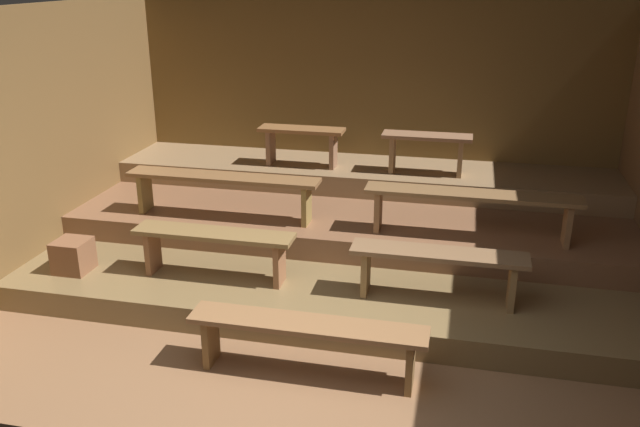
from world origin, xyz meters
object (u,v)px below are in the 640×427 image
object	(u,v)px
bench_middle_left	(223,183)
bench_upper_left	(302,138)
bench_middle_right	(471,201)
wooden_crate_lower	(73,256)
bench_lower_left	(214,242)
bench_lower_right	(438,263)
bench_upper_right	(427,145)
bench_floor_center	(307,333)

from	to	relation	value
bench_middle_left	bench_upper_left	bearing A→B (deg)	67.22
bench_middle_right	wooden_crate_lower	bearing A→B (deg)	-163.39
bench_middle_right	bench_upper_left	xyz separation A→B (m)	(-1.89, 1.19, 0.19)
bench_middle_right	bench_upper_left	bearing A→B (deg)	147.83
wooden_crate_lower	bench_upper_left	bearing A→B (deg)	54.93
bench_middle_right	bench_middle_left	bearing A→B (deg)	180.00
bench_middle_left	bench_lower_left	bearing A→B (deg)	-75.03
bench_lower_left	bench_upper_left	world-z (taller)	bench_upper_left
bench_upper_left	wooden_crate_lower	distance (m)	2.78
bench_lower_right	bench_upper_right	distance (m)	2.13
bench_middle_right	bench_upper_right	world-z (taller)	bench_upper_right
bench_lower_left	wooden_crate_lower	bearing A→B (deg)	-173.16
bench_lower_left	bench_lower_right	bearing A→B (deg)	0.00
bench_middle_left	bench_middle_right	xyz separation A→B (m)	(2.39, 0.00, 0.00)
bench_middle_left	bench_middle_right	size ratio (longest dim) A/B	1.00
wooden_crate_lower	bench_floor_center	bearing A→B (deg)	-18.47
bench_middle_right	bench_upper_left	size ratio (longest dim) A/B	2.02
bench_lower_right	bench_lower_left	bearing A→B (deg)	180.00
bench_lower_right	wooden_crate_lower	xyz separation A→B (m)	(-3.21, -0.15, -0.19)
bench_floor_center	wooden_crate_lower	xyz separation A→B (m)	(-2.35, 0.79, 0.03)
bench_floor_center	bench_lower_left	distance (m)	1.44
bench_middle_right	bench_lower_left	bearing A→B (deg)	-157.95
bench_floor_center	wooden_crate_lower	distance (m)	2.48
bench_lower_left	bench_upper_left	bearing A→B (deg)	82.66
bench_lower_left	bench_lower_right	size ratio (longest dim) A/B	1.00
bench_floor_center	bench_middle_left	size ratio (longest dim) A/B	0.89
bench_lower_left	wooden_crate_lower	distance (m)	1.31
bench_lower_right	bench_middle_left	bearing A→B (deg)	157.95
bench_middle_left	wooden_crate_lower	size ratio (longest dim) A/B	6.58
bench_floor_center	bench_upper_left	world-z (taller)	bench_upper_left
bench_floor_center	bench_lower_left	size ratio (longest dim) A/B	1.22
bench_lower_right	bench_middle_right	xyz separation A→B (m)	(0.23, 0.87, 0.24)
bench_middle_left	bench_lower_right	bearing A→B (deg)	-22.05
bench_middle_left	bench_floor_center	bearing A→B (deg)	-54.45
bench_floor_center	bench_upper_left	xyz separation A→B (m)	(-0.80, 3.00, 0.66)
bench_lower_right	wooden_crate_lower	size ratio (longest dim) A/B	4.82
bench_floor_center	bench_lower_right	size ratio (longest dim) A/B	1.22
bench_lower_right	bench_upper_right	size ratio (longest dim) A/B	1.48
bench_lower_right	bench_floor_center	bearing A→B (deg)	-132.40
bench_lower_right	bench_upper_left	size ratio (longest dim) A/B	1.48
bench_upper_left	bench_upper_right	bearing A→B (deg)	0.00
bench_lower_right	wooden_crate_lower	world-z (taller)	bench_lower_right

